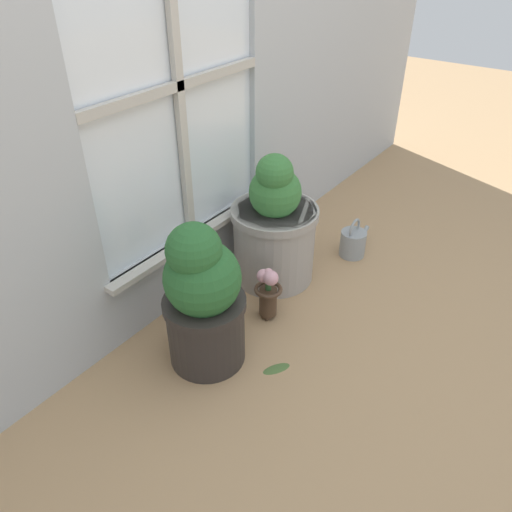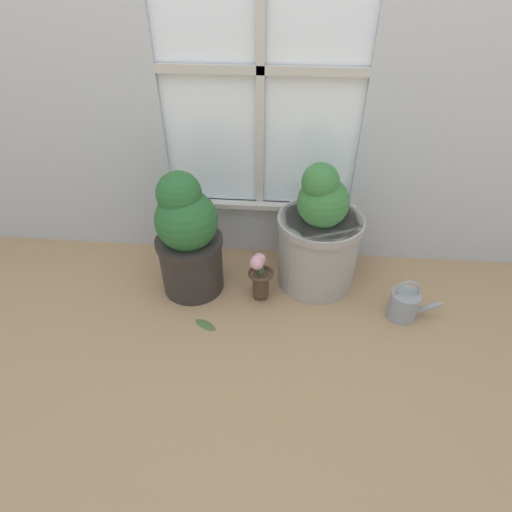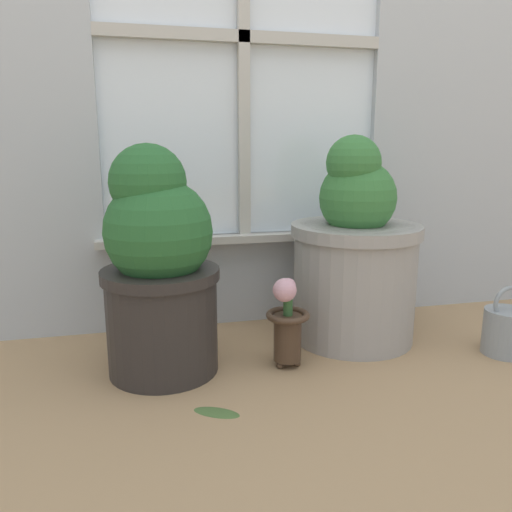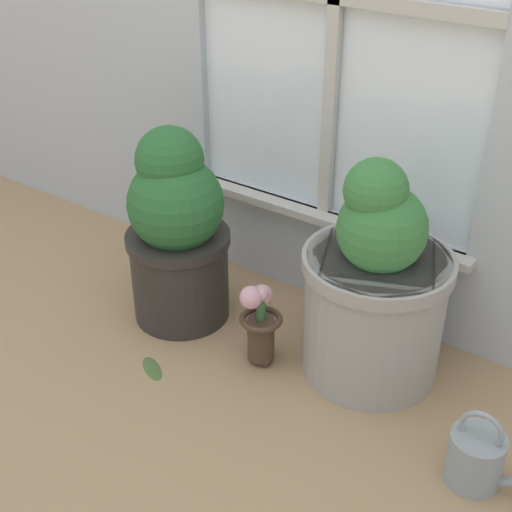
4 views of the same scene
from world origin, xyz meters
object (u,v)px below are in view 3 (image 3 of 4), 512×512
Objects in this scene: potted_plant_right at (355,257)px; watering_can at (507,330)px; flower_vase at (287,318)px; potted_plant_left at (159,266)px.

potted_plant_right is 2.73× the size of watering_can.
flower_vase is at bearing -149.68° from potted_plant_right.
potted_plant_right reaches higher than watering_can.
potted_plant_right is at bearing 150.34° from watering_can.
potted_plant_right is 2.44× the size of flower_vase.
potted_plant_right is 0.32m from flower_vase.
potted_plant_left is 2.62× the size of watering_can.
flower_vase is at bearing 174.10° from watering_can.
potted_plant_right is at bearing 9.44° from potted_plant_left.
flower_vase reaches higher than watering_can.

